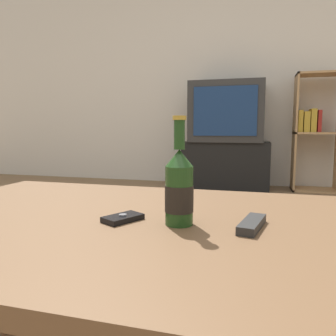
# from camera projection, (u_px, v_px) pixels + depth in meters

# --- Properties ---
(back_wall) EXTENTS (8.00, 0.05, 2.60)m
(back_wall) POSITION_uv_depth(u_px,v_px,m) (228.00, 69.00, 3.65)
(back_wall) COLOR silver
(back_wall) RESTS_ON ground_plane
(coffee_table) EXTENTS (1.32, 0.89, 0.40)m
(coffee_table) POSITION_uv_depth(u_px,v_px,m) (123.00, 234.00, 0.87)
(coffee_table) COLOR brown
(coffee_table) RESTS_ON ground_plane
(tv_stand) EXTENTS (0.90, 0.39, 0.49)m
(tv_stand) POSITION_uv_depth(u_px,v_px,m) (226.00, 165.00, 3.51)
(tv_stand) COLOR black
(tv_stand) RESTS_ON ground_plane
(television) EXTENTS (0.76, 0.46, 0.62)m
(television) POSITION_uv_depth(u_px,v_px,m) (227.00, 112.00, 3.44)
(television) COLOR #2D2D2D
(television) RESTS_ON tv_stand
(bookshelf) EXTENTS (0.44, 0.30, 1.18)m
(bookshelf) POSITION_uv_depth(u_px,v_px,m) (315.00, 130.00, 3.30)
(bookshelf) COLOR tan
(bookshelf) RESTS_ON ground_plane
(beer_bottle) EXTENTS (0.07, 0.07, 0.26)m
(beer_bottle) POSITION_uv_depth(u_px,v_px,m) (179.00, 188.00, 0.79)
(beer_bottle) COLOR #1E4219
(beer_bottle) RESTS_ON coffee_table
(cell_phone) EXTENTS (0.10, 0.11, 0.02)m
(cell_phone) POSITION_uv_depth(u_px,v_px,m) (123.00, 218.00, 0.83)
(cell_phone) COLOR black
(cell_phone) RESTS_ON coffee_table
(remote_control) EXTENTS (0.07, 0.15, 0.02)m
(remote_control) POSITION_uv_depth(u_px,v_px,m) (252.00, 224.00, 0.76)
(remote_control) COLOR #282828
(remote_control) RESTS_ON coffee_table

